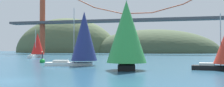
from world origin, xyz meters
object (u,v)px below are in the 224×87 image
at_px(sailboat_green_sail, 126,33).
at_px(sailboat_navy_sail, 83,38).
at_px(sailboat_red_spinnaker, 37,45).
at_px(channel_buoy, 42,61).

relative_size(sailboat_green_sail, sailboat_navy_sail, 1.01).
xyz_separation_m(sailboat_green_sail, sailboat_navy_sail, (-8.78, 6.64, -0.22)).
height_order(sailboat_green_sail, sailboat_red_spinnaker, sailboat_green_sail).
xyz_separation_m(sailboat_navy_sail, channel_buoy, (-11.29, 6.14, -4.54)).
bearing_deg(channel_buoy, sailboat_navy_sail, -28.55).
height_order(sailboat_navy_sail, sailboat_red_spinnaker, sailboat_navy_sail).
bearing_deg(sailboat_navy_sail, sailboat_red_spinnaker, 131.90).
height_order(sailboat_navy_sail, channel_buoy, sailboat_navy_sail).
xyz_separation_m(sailboat_navy_sail, sailboat_red_spinnaker, (-25.60, 28.53, -0.75)).
bearing_deg(sailboat_red_spinnaker, sailboat_navy_sail, -48.10).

